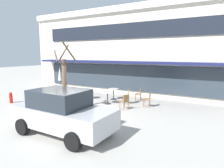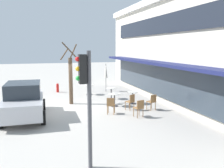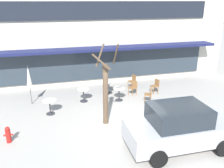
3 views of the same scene
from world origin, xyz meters
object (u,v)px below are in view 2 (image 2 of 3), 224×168
(cafe_table_mid_patio, at_px, (114,98))
(fire_hydrant, at_px, (58,88))
(cafe_table_streetside, at_px, (133,96))
(parked_sedan, at_px, (24,100))
(cafe_table_near_wall, at_px, (89,88))
(traffic_light_pole, at_px, (86,91))
(cafe_chair_3, at_px, (152,101))
(cafe_table_by_tree, at_px, (111,91))
(patio_umbrella_green_folded, at_px, (106,71))
(street_tree, at_px, (71,78))
(cafe_chair_1, at_px, (111,104))
(cafe_chair_0, at_px, (131,101))
(cafe_chair_2, at_px, (139,107))

(cafe_table_mid_patio, distance_m, fire_hydrant, 6.27)
(cafe_table_streetside, relative_size, parked_sedan, 0.18)
(cafe_table_near_wall, xyz_separation_m, traffic_light_pole, (10.61, -2.16, 1.78))
(traffic_light_pole, bearing_deg, cafe_table_near_wall, 168.48)
(cafe_table_streetside, xyz_separation_m, parked_sedan, (1.21, -6.26, 0.36))
(cafe_chair_3, bearing_deg, cafe_table_by_tree, -158.26)
(cafe_table_streetside, bearing_deg, patio_umbrella_green_folded, -173.85)
(cafe_table_by_tree, relative_size, cafe_table_mid_patio, 1.00)
(traffic_light_pole, bearing_deg, street_tree, 176.28)
(cafe_table_streetside, bearing_deg, fire_hydrant, -141.29)
(cafe_chair_1, xyz_separation_m, street_tree, (-2.92, -1.71, 1.11))
(cafe_chair_0, bearing_deg, patio_umbrella_green_folded, 178.39)
(patio_umbrella_green_folded, xyz_separation_m, street_tree, (3.48, -3.18, 0.01))
(cafe_table_mid_patio, distance_m, cafe_chair_3, 2.27)
(street_tree, bearing_deg, cafe_table_streetside, 73.65)
(cafe_table_streetside, xyz_separation_m, fire_hydrant, (-5.26, -4.21, -0.16))
(cafe_table_near_wall, distance_m, patio_umbrella_green_folded, 2.14)
(cafe_chair_2, distance_m, parked_sedan, 5.74)
(cafe_table_streetside, distance_m, cafe_chair_0, 1.51)
(cafe_table_by_tree, bearing_deg, cafe_chair_0, 4.27)
(cafe_chair_3, bearing_deg, patio_umbrella_green_folded, -171.20)
(cafe_chair_0, bearing_deg, cafe_chair_2, -3.67)
(cafe_chair_2, distance_m, cafe_chair_3, 1.62)
(cafe_table_by_tree, bearing_deg, cafe_chair_2, 1.77)
(parked_sedan, bearing_deg, cafe_table_streetside, 100.95)
(cafe_table_near_wall, bearing_deg, cafe_chair_2, 11.46)
(cafe_table_streetside, height_order, cafe_table_by_tree, same)
(parked_sedan, xyz_separation_m, street_tree, (-2.29, 2.59, 0.75))
(cafe_table_near_wall, relative_size, cafe_chair_1, 0.85)
(traffic_light_pole, bearing_deg, cafe_table_mid_patio, 156.58)
(cafe_chair_3, bearing_deg, fire_hydrant, -146.07)
(cafe_table_mid_patio, bearing_deg, cafe_chair_3, 50.44)
(patio_umbrella_green_folded, xyz_separation_m, cafe_chair_0, (5.91, -0.17, -1.10))
(cafe_table_streetside, distance_m, parked_sedan, 6.38)
(cafe_table_near_wall, height_order, traffic_light_pole, traffic_light_pole)
(cafe_table_by_tree, bearing_deg, cafe_table_streetside, 27.42)
(cafe_table_near_wall, height_order, street_tree, street_tree)
(cafe_chair_2, distance_m, fire_hydrant, 8.75)
(cafe_table_by_tree, bearing_deg, fire_hydrant, -136.86)
(cafe_table_near_wall, height_order, cafe_table_by_tree, same)
(cafe_table_streetside, height_order, cafe_chair_1, cafe_chair_1)
(traffic_light_pole, bearing_deg, cafe_chair_3, 138.63)
(patio_umbrella_green_folded, xyz_separation_m, cafe_chair_3, (6.27, 0.97, -1.10))
(cafe_table_streetside, height_order, cafe_chair_3, cafe_chair_3)
(cafe_table_by_tree, xyz_separation_m, cafe_table_mid_patio, (1.98, -0.38, 0.00))
(cafe_chair_1, distance_m, fire_hydrant, 7.45)
(parked_sedan, bearing_deg, cafe_chair_0, 88.48)
(cafe_table_by_tree, xyz_separation_m, cafe_chair_2, (4.48, 0.14, 0.01))
(cafe_chair_2, xyz_separation_m, cafe_chair_3, (-1.05, 1.23, 0.00))
(cafe_chair_3, height_order, parked_sedan, parked_sedan)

